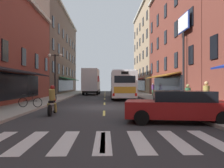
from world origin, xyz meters
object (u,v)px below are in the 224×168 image
Objects in this scene: box_truck at (91,82)px; sedan_mid at (179,106)px; bicycle_near at (30,102)px; street_lamp_twin at (55,74)px; sedan_near at (94,89)px; pedestrian_rear at (206,96)px; transit_bus at (122,85)px; billboard_sign at (183,36)px; pedestrian_far at (153,89)px; pedestrian_mid at (188,96)px; motorcycle_rider at (52,102)px.

sedan_mid is at bearing -78.27° from box_truck.
sedan_mid is 10.09m from bicycle_near.
street_lamp_twin reaches higher than bicycle_near.
pedestrian_rear reaches higher than sedan_near.
sedan_near is at bearing 102.87° from transit_bus.
transit_bus reaches higher than sedan_mid.
billboard_sign reaches higher than pedestrian_far.
bicycle_near is at bearing -95.18° from pedestrian_far.
billboard_sign reaches higher than pedestrian_mid.
box_truck is 24.08m from motorcycle_rider.
sedan_near is 24.55m from street_lamp_twin.
motorcycle_rider is at bearing -139.64° from pedestrian_mid.
box_truck is at bearing 137.77° from pedestrian_mid.
motorcycle_rider is 1.22× the size of bicycle_near.
sedan_near is 0.94× the size of sedan_mid.
sedan_mid is at bearing -81.20° from sedan_near.
pedestrian_far is at bearing 62.36° from motorcycle_rider.
box_truck is at bearing 79.16° from street_lamp_twin.
motorcycle_rider is (-0.70, -24.03, -1.39)m from box_truck.
pedestrian_rear is (0.50, -1.55, 0.10)m from pedestrian_mid.
billboard_sign is 12.53m from pedestrian_far.
box_truck reaches higher than pedestrian_rear.
street_lamp_twin is at bearing 101.85° from motorcycle_rider.
pedestrian_rear is (2.59, 2.96, 0.31)m from sedan_mid.
sedan_near is at bearing 90.75° from box_truck.
pedestrian_mid is at bearing -71.07° from box_truck.
sedan_mid is at bearing -67.35° from pedestrian_far.
sedan_mid is (5.57, -26.84, -1.37)m from box_truck.
pedestrian_rear is (-0.82, -18.35, 0.00)m from pedestrian_far.
pedestrian_far reaches higher than motorcycle_rider.
transit_bus reaches higher than bicycle_near.
pedestrian_rear is at bearing -75.09° from transit_bus.
transit_bus is 13.97m from bicycle_near.
box_truck reaches higher than pedestrian_far.
transit_bus is 17.58m from sedan_mid.
sedan_mid is 1.06× the size of street_lamp_twin.
billboard_sign reaches higher than bicycle_near.
billboard_sign is 11.74m from sedan_mid.
billboard_sign reaches higher than sedan_mid.
transit_bus is at bearing -77.13° from sedan_near.
bicycle_near is (-8.43, 5.55, -0.22)m from sedan_mid.
pedestrian_mid reaches higher than sedan_mid.
pedestrian_mid reaches higher than sedan_near.
transit_bus is at bearing 133.37° from pedestrian_mid.
sedan_near is 31.42m from bicycle_near.
transit_bus is 5.46× the size of motorcycle_rider.
billboard_sign is 3.76× the size of motorcycle_rider.
street_lamp_twin is at bearing 123.58° from sedan_mid.
pedestrian_rear reaches higher than motorcycle_rider.
billboard_sign is at bearing -70.86° from sedan_near.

